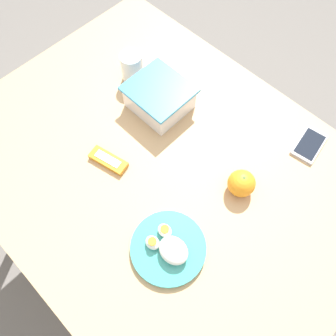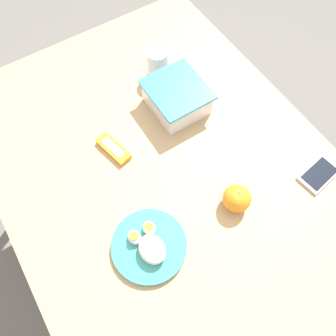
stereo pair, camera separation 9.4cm
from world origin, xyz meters
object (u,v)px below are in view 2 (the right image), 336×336
at_px(food_container, 177,99).
at_px(candy_bar, 114,149).
at_px(cell_phone, 319,174).
at_px(rice_plate, 149,246).
at_px(orange_fruit, 237,198).
at_px(drinking_glass, 158,63).

relative_size(food_container, candy_bar, 1.50).
bearing_deg(cell_phone, rice_plate, -99.24).
bearing_deg(rice_plate, food_container, 138.10).
distance_m(food_container, cell_phone, 0.49).
distance_m(rice_plate, cell_phone, 0.54).
distance_m(orange_fruit, candy_bar, 0.40).
distance_m(food_container, drinking_glass, 0.15).
bearing_deg(cell_phone, orange_fruit, -103.46).
distance_m(orange_fruit, rice_plate, 0.27).
height_order(cell_phone, drinking_glass, drinking_glass).
bearing_deg(drinking_glass, food_container, -7.92).
xyz_separation_m(candy_bar, cell_phone, (0.40, 0.47, -0.00)).
xyz_separation_m(rice_plate, candy_bar, (-0.31, 0.06, -0.01)).
bearing_deg(drinking_glass, cell_phone, 18.60).
xyz_separation_m(food_container, cell_phone, (0.44, 0.22, -0.03)).
xyz_separation_m(food_container, candy_bar, (0.04, -0.25, -0.03)).
height_order(orange_fruit, candy_bar, orange_fruit).
bearing_deg(orange_fruit, food_container, 172.84).
height_order(candy_bar, drinking_glass, drinking_glass).
height_order(rice_plate, candy_bar, rice_plate).
relative_size(rice_plate, drinking_glass, 1.93).
height_order(rice_plate, cell_phone, rice_plate).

